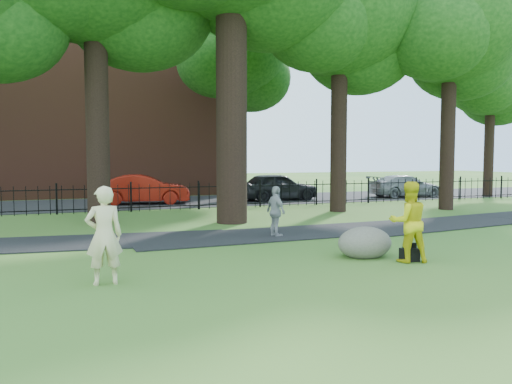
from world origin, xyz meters
name	(u,v)px	position (x,y,z in m)	size (l,w,h in m)	color
ground	(324,260)	(0.00, 0.00, 0.00)	(120.00, 120.00, 0.00)	#2E6222
footpath	(293,233)	(1.00, 3.90, 0.00)	(36.00, 2.60, 0.03)	black
street	(180,202)	(0.00, 16.00, 0.00)	(80.00, 7.00, 0.02)	black
iron_fence	(199,196)	(0.00, 12.00, 0.60)	(44.00, 0.04, 1.20)	black
brick_building	(92,101)	(-4.00, 24.00, 6.00)	(18.00, 8.00, 12.00)	brown
tree_row	(233,5)	(0.52, 8.40, 8.15)	(26.82, 7.96, 12.42)	black
woman	(104,235)	(-4.88, -0.52, 0.92)	(0.67, 0.44, 1.84)	beige
man	(409,222)	(1.68, -0.84, 0.91)	(0.89, 0.69, 1.82)	yellow
pedestrian	(276,212)	(0.24, 3.46, 0.76)	(0.89, 0.37, 1.52)	#999A9E
boulder	(365,241)	(1.08, 0.00, 0.39)	(1.34, 1.01, 0.78)	#6C675A
backpack	(409,255)	(1.75, -0.80, 0.15)	(0.40, 0.25, 0.30)	black
red_bag	(356,244)	(1.49, 1.02, 0.12)	(0.36, 0.23, 0.25)	maroon
red_sedan	(144,189)	(-1.99, 15.35, 0.75)	(1.58, 4.54, 1.50)	maroon
grey_car	(277,187)	(5.13, 14.97, 0.76)	(1.80, 4.47, 1.52)	black
silver_car	(405,186)	(13.23, 14.55, 0.65)	(1.82, 4.47, 1.30)	gray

